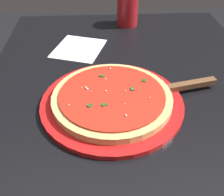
% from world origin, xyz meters
% --- Properties ---
extents(restaurant_table, '(1.05, 0.74, 0.73)m').
position_xyz_m(restaurant_table, '(0.00, 0.00, 0.59)').
color(restaurant_table, black).
rests_on(restaurant_table, ground_plane).
extents(serving_plate, '(0.33, 0.33, 0.01)m').
position_xyz_m(serving_plate, '(0.03, -0.05, 0.73)').
color(serving_plate, red).
rests_on(serving_plate, restaurant_table).
extents(pizza, '(0.27, 0.27, 0.02)m').
position_xyz_m(pizza, '(0.03, -0.05, 0.75)').
color(pizza, '#DBB26B').
rests_on(pizza, serving_plate).
extents(pizza_server, '(0.09, 0.22, 0.01)m').
position_xyz_m(pizza_server, '(-0.01, 0.11, 0.74)').
color(pizza_server, silver).
rests_on(pizza_server, serving_plate).
extents(cup_tall_drink, '(0.07, 0.07, 0.10)m').
position_xyz_m(cup_tall_drink, '(-0.43, 0.03, 0.78)').
color(cup_tall_drink, '#B2191E').
rests_on(cup_tall_drink, restaurant_table).
extents(napkin_folded_right, '(0.19, 0.18, 0.00)m').
position_xyz_m(napkin_folded_right, '(-0.25, -0.14, 0.73)').
color(napkin_folded_right, white).
rests_on(napkin_folded_right, restaurant_table).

